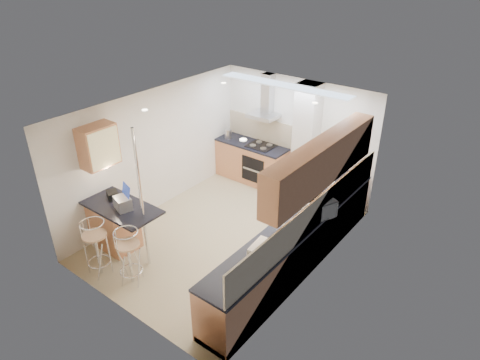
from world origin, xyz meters
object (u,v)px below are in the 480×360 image
Objects in this scene: laptop at (123,203)px; bread_bin at (264,252)px; bar_stool_near at (97,248)px; bar_stool_end at (129,257)px; microwave at (318,208)px.

laptop is 2.62m from bread_bin.
bar_stool_near is 0.62m from bar_stool_end.
bread_bin reaches higher than bar_stool_end.
laptop reaches higher than bar_stool_near.
bar_stool_end is at bearing -18.61° from laptop.
microwave is 1.76× the size of laptop.
bar_stool_end is 2.21m from bread_bin.
bar_stool_near is 1.03× the size of bar_stool_end.
bread_bin is (2.59, 0.39, -0.02)m from laptop.
laptop is 0.83m from bar_stool_near.
microwave reaches higher than bread_bin.
microwave is 1.42m from bread_bin.
bar_stool_near is at bearing 141.90° from bar_stool_end.
bar_stool_end is (0.61, -0.45, -0.55)m from laptop.
bar_stool_end is 2.50× the size of bread_bin.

